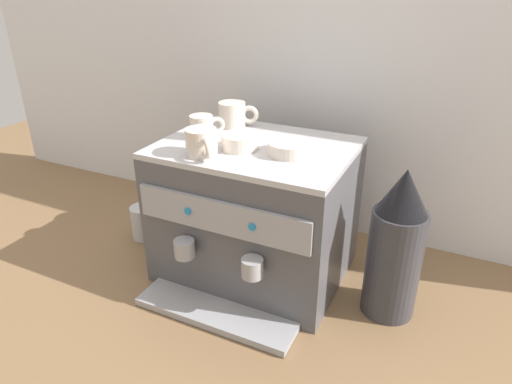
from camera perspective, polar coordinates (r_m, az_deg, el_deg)
ground_plane at (r=1.45m, az=0.00°, el=-9.45°), size 4.00×4.00×0.00m
tiled_backsplash_wall at (r=1.55m, az=6.25°, el=16.13°), size 2.80×0.03×1.16m
espresso_machine at (r=1.34m, az=-0.09°, el=-2.47°), size 0.53×0.51×0.41m
ceramic_cup_0 at (r=1.18m, az=-6.83°, el=6.19°), size 0.10×0.10×0.07m
ceramic_cup_1 at (r=1.41m, az=-2.84°, el=9.71°), size 0.12×0.08×0.07m
ceramic_cup_2 at (r=1.32m, az=-6.70°, el=8.15°), size 0.09×0.09×0.07m
ceramic_bowl_0 at (r=1.19m, az=4.21°, el=5.50°), size 0.12×0.12×0.03m
ceramic_bowl_1 at (r=1.23m, az=-2.09°, el=6.28°), size 0.10×0.10×0.04m
coffee_grinder at (r=1.23m, az=17.16°, el=-6.63°), size 0.14×0.14×0.42m
milk_pitcher at (r=1.63m, az=-14.00°, el=-3.75°), size 0.09×0.09×0.12m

